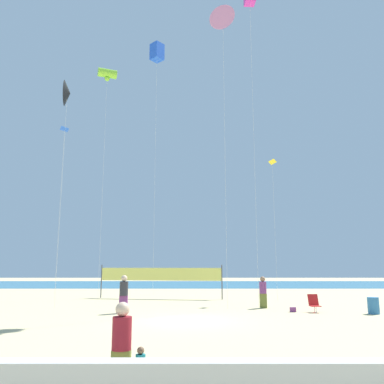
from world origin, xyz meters
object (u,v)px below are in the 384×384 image
(folding_beach_chair, at_px, (314,303))
(kite_yellow_diamond, at_px, (273,165))
(mother_figure, at_px, (122,343))
(beachgoer_plum_shirt, at_px, (263,291))
(kite_blue_box, at_px, (157,52))
(beach_handbag, at_px, (293,310))
(kite_blue_diamond, at_px, (65,131))
(toddler_figure, at_px, (141,368))
(beachgoer_charcoal_shirt, at_px, (124,293))
(trash_barrel, at_px, (374,306))
(volleyball_net, at_px, (161,275))
(kite_lime_tube, at_px, (108,74))
(kite_pink_delta, at_px, (223,19))
(kite_black_delta, at_px, (68,94))

(folding_beach_chair, bearing_deg, kite_yellow_diamond, 131.21)
(mother_figure, distance_m, beachgoer_plum_shirt, 15.92)
(beachgoer_plum_shirt, xyz_separation_m, kite_blue_box, (-7.18, 9.91, 20.38))
(beach_handbag, bearing_deg, kite_blue_diamond, 150.70)
(mother_figure, relative_size, toddler_figure, 2.00)
(beachgoer_charcoal_shirt, distance_m, trash_barrel, 12.45)
(volleyball_net, height_order, beach_handbag, volleyball_net)
(beach_handbag, xyz_separation_m, kite_yellow_diamond, (0.55, 6.33, 9.26))
(beachgoer_plum_shirt, bearing_deg, toddler_figure, 91.61)
(beachgoer_plum_shirt, height_order, kite_yellow_diamond, kite_yellow_diamond)
(toddler_figure, height_order, volleyball_net, volleyball_net)
(kite_blue_diamond, xyz_separation_m, kite_lime_tube, (3.14, 0.07, 4.80))
(kite_lime_tube, bearing_deg, beachgoer_plum_shirt, -31.50)
(volleyball_net, distance_m, kite_blue_diamond, 13.46)
(volleyball_net, distance_m, kite_pink_delta, 17.92)
(kite_blue_box, distance_m, kite_pink_delta, 12.17)
(trash_barrel, distance_m, beach_handbag, 3.89)
(toddler_figure, height_order, beachgoer_plum_shirt, beachgoer_plum_shirt)
(beachgoer_plum_shirt, relative_size, kite_yellow_diamond, 0.18)
(toddler_figure, distance_m, kite_black_delta, 20.59)
(trash_barrel, height_order, kite_black_delta, kite_black_delta)
(beachgoer_charcoal_shirt, relative_size, kite_black_delta, 0.14)
(toddler_figure, distance_m, kite_pink_delta, 22.70)
(beachgoer_charcoal_shirt, bearing_deg, beach_handbag, 111.12)
(kite_pink_delta, bearing_deg, kite_blue_diamond, 149.31)
(trash_barrel, bearing_deg, kite_blue_box, 133.80)
(kite_black_delta, bearing_deg, folding_beach_chair, -7.94)
(folding_beach_chair, xyz_separation_m, kite_blue_box, (-9.44, 11.91, 20.85))
(beachgoer_plum_shirt, relative_size, kite_black_delta, 0.13)
(kite_yellow_diamond, height_order, kite_lime_tube, kite_lime_tube)
(folding_beach_chair, relative_size, kite_black_delta, 0.07)
(beachgoer_plum_shirt, xyz_separation_m, beachgoer_charcoal_shirt, (-7.47, -2.39, 0.07))
(toddler_figure, xyz_separation_m, folding_beach_chair, (7.25, 13.06, 0.02))
(mother_figure, height_order, beachgoer_plum_shirt, beachgoer_plum_shirt)
(mother_figure, relative_size, kite_pink_delta, 0.09)
(mother_figure, distance_m, kite_pink_delta, 22.37)
(mother_figure, bearing_deg, toddler_figure, -31.68)
(folding_beach_chair, height_order, volleyball_net, volleyball_net)
(folding_beach_chair, bearing_deg, kite_blue_box, 164.83)
(kite_pink_delta, distance_m, kite_lime_tube, 11.32)
(mother_figure, xyz_separation_m, beachgoer_charcoal_shirt, (-2.09, 12.59, 0.12))
(mother_figure, height_order, kite_blue_diamond, kite_blue_diamond)
(mother_figure, xyz_separation_m, trash_barrel, (10.34, 12.23, -0.48))
(folding_beach_chair, distance_m, trash_barrel, 2.81)
(folding_beach_chair, distance_m, kite_blue_box, 25.79)
(kite_blue_box, relative_size, kite_lime_tube, 1.23)
(kite_black_delta, bearing_deg, mother_figure, -66.96)
(mother_figure, bearing_deg, trash_barrel, 28.25)
(kite_blue_diamond, bearing_deg, volleyball_net, -0.99)
(beachgoer_plum_shirt, bearing_deg, beachgoer_charcoal_shirt, 37.72)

